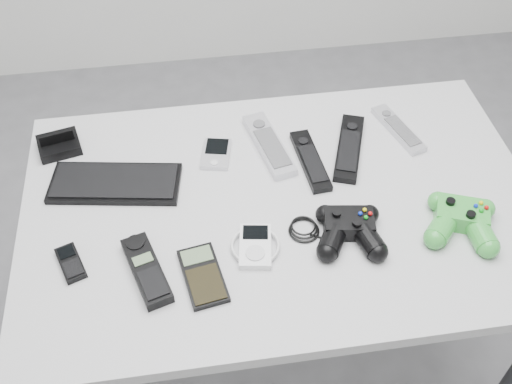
{
  "coord_description": "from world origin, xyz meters",
  "views": [
    {
      "loc": [
        -0.23,
        -0.84,
        1.78
      ],
      "look_at": [
        -0.1,
        0.06,
        0.8
      ],
      "focal_mm": 42.0,
      "sensor_mm": 36.0,
      "label": 1
    }
  ],
  "objects": [
    {
      "name": "controller_green",
      "position": [
        0.33,
        -0.09,
        0.8
      ],
      "size": [
        0.2,
        0.21,
        0.05
      ],
      "primitive_type": null,
      "rotation": [
        0.0,
        0.0,
        -0.37
      ],
      "color": "#248633",
      "rests_on": "desk"
    },
    {
      "name": "pda",
      "position": [
        -0.17,
        0.21,
        0.78
      ],
      "size": [
        0.09,
        0.11,
        0.02
      ],
      "primitive_type": "cube",
      "rotation": [
        0.0,
        0.0,
        -0.22
      ],
      "color": "silver",
      "rests_on": "desk"
    },
    {
      "name": "mobile_phone",
      "position": [
        -0.5,
        -0.07,
        0.78
      ],
      "size": [
        0.07,
        0.1,
        0.02
      ],
      "primitive_type": "cube",
      "rotation": [
        0.0,
        0.0,
        0.35
      ],
      "color": "black",
      "rests_on": "desk"
    },
    {
      "name": "desk",
      "position": [
        -0.04,
        0.04,
        0.71
      ],
      "size": [
        1.16,
        0.75,
        0.78
      ],
      "color": "#AEAEB0",
      "rests_on": "floor"
    },
    {
      "name": "mp3_player",
      "position": [
        -0.12,
        -0.09,
        0.79
      ],
      "size": [
        0.12,
        0.13,
        0.02
      ],
      "primitive_type": "cube",
      "rotation": [
        0.0,
        0.0,
        -0.16
      ],
      "color": "white",
      "rests_on": "desk"
    },
    {
      "name": "calculator",
      "position": [
        -0.24,
        -0.14,
        0.78
      ],
      "size": [
        0.1,
        0.16,
        0.01
      ],
      "primitive_type": "cube",
      "rotation": [
        0.0,
        0.0,
        0.17
      ],
      "color": "black",
      "rests_on": "desk"
    },
    {
      "name": "dock_bracket",
      "position": [
        -0.55,
        0.29,
        0.8
      ],
      "size": [
        0.11,
        0.11,
        0.05
      ],
      "primitive_type": "cube",
      "rotation": [
        0.0,
        0.0,
        0.24
      ],
      "color": "black",
      "rests_on": "desk"
    },
    {
      "name": "controller_black",
      "position": [
        0.08,
        -0.08,
        0.8
      ],
      "size": [
        0.27,
        0.19,
        0.05
      ],
      "primitive_type": null,
      "rotation": [
        0.0,
        0.0,
        -0.15
      ],
      "color": "black",
      "rests_on": "desk"
    },
    {
      "name": "remote_black_a",
      "position": [
        0.05,
        0.15,
        0.79
      ],
      "size": [
        0.06,
        0.21,
        0.02
      ],
      "primitive_type": "cube",
      "rotation": [
        0.0,
        0.0,
        0.09
      ],
      "color": "black",
      "rests_on": "desk"
    },
    {
      "name": "remote_silver_a",
      "position": [
        -0.04,
        0.22,
        0.79
      ],
      "size": [
        0.1,
        0.23,
        0.02
      ],
      "primitive_type": "cube",
      "rotation": [
        0.0,
        0.0,
        0.21
      ],
      "color": "silver",
      "rests_on": "desk"
    },
    {
      "name": "remote_black_b",
      "position": [
        0.15,
        0.18,
        0.79
      ],
      "size": [
        0.13,
        0.23,
        0.02
      ],
      "primitive_type": "cube",
      "rotation": [
        0.0,
        0.0,
        -0.35
      ],
      "color": "black",
      "rests_on": "desk"
    },
    {
      "name": "remote_silver_b",
      "position": [
        0.29,
        0.23,
        0.79
      ],
      "size": [
        0.09,
        0.19,
        0.02
      ],
      "primitive_type": "cube",
      "rotation": [
        0.0,
        0.0,
        0.29
      ],
      "color": "#B6B6BD",
      "rests_on": "desk"
    },
    {
      "name": "pda_keyboard",
      "position": [
        -0.41,
        0.14,
        0.79
      ],
      "size": [
        0.31,
        0.17,
        0.02
      ],
      "primitive_type": "cube",
      "rotation": [
        0.0,
        0.0,
        -0.16
      ],
      "color": "black",
      "rests_on": "desk"
    },
    {
      "name": "floor",
      "position": [
        0.0,
        0.0,
        0.0
      ],
      "size": [
        3.5,
        3.5,
        0.0
      ],
      "primitive_type": "plane",
      "color": "slate",
      "rests_on": "ground"
    },
    {
      "name": "cordless_handset",
      "position": [
        -0.35,
        -0.12,
        0.79
      ],
      "size": [
        0.1,
        0.18,
        0.03
      ],
      "primitive_type": "cube",
      "rotation": [
        0.0,
        0.0,
        0.3
      ],
      "color": "black",
      "rests_on": "desk"
    }
  ]
}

